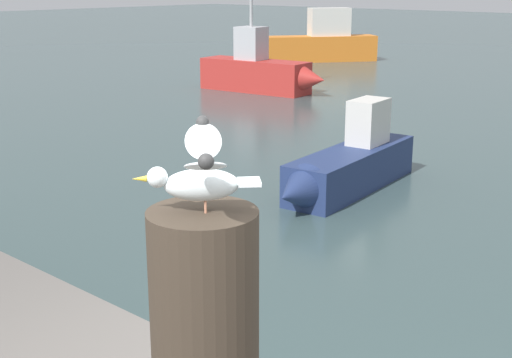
{
  "coord_description": "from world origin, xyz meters",
  "views": [
    {
      "loc": [
        1.43,
        -1.99,
        2.81
      ],
      "look_at": [
        -0.06,
        -0.31,
        2.18
      ],
      "focal_mm": 49.43,
      "sensor_mm": 36.0,
      "label": 1
    }
  ],
  "objects_px": {
    "boat_navy": "(346,167)",
    "boat_red": "(263,72)",
    "mooring_post": "(205,346)",
    "seagull": "(200,172)",
    "boat_orange": "(315,43)"
  },
  "relations": [
    {
      "from": "mooring_post",
      "to": "seagull",
      "type": "relative_size",
      "value": 1.92
    },
    {
      "from": "seagull",
      "to": "boat_orange",
      "type": "xyz_separation_m",
      "value": [
        -13.69,
        18.96,
        -1.61
      ]
    },
    {
      "from": "boat_red",
      "to": "boat_navy",
      "type": "bearing_deg",
      "value": -41.87
    },
    {
      "from": "mooring_post",
      "to": "boat_red",
      "type": "distance_m",
      "value": 16.19
    },
    {
      "from": "seagull",
      "to": "boat_orange",
      "type": "height_order",
      "value": "seagull"
    },
    {
      "from": "seagull",
      "to": "boat_orange",
      "type": "relative_size",
      "value": 0.12
    },
    {
      "from": "seagull",
      "to": "boat_red",
      "type": "xyz_separation_m",
      "value": [
        -10.42,
        12.33,
        -1.72
      ]
    },
    {
      "from": "boat_red",
      "to": "boat_orange",
      "type": "bearing_deg",
      "value": 116.22
    },
    {
      "from": "boat_navy",
      "to": "boat_red",
      "type": "relative_size",
      "value": 0.79
    },
    {
      "from": "seagull",
      "to": "boat_navy",
      "type": "distance_m",
      "value": 7.6
    },
    {
      "from": "mooring_post",
      "to": "seagull",
      "type": "distance_m",
      "value": 0.59
    },
    {
      "from": "boat_navy",
      "to": "boat_red",
      "type": "height_order",
      "value": "boat_red"
    },
    {
      "from": "mooring_post",
      "to": "boat_red",
      "type": "xyz_separation_m",
      "value": [
        -10.42,
        12.33,
        -1.14
      ]
    },
    {
      "from": "boat_orange",
      "to": "seagull",
      "type": "bearing_deg",
      "value": -54.18
    },
    {
      "from": "boat_orange",
      "to": "mooring_post",
      "type": "bearing_deg",
      "value": -54.17
    }
  ]
}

